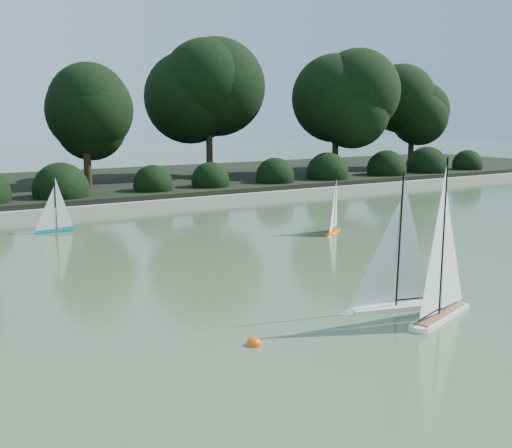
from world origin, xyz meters
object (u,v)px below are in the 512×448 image
object	(u,v)px
sailboat_teal	(51,223)
race_buoy	(254,345)
sailboat_white_a	(385,288)
sailboat_orange	(333,223)
sailboat_white_b	(445,291)

from	to	relation	value
sailboat_teal	race_buoy	bearing A→B (deg)	-89.08
sailboat_white_a	sailboat_orange	distance (m)	4.77
sailboat_white_b	sailboat_teal	size ratio (longest dim) A/B	1.63
sailboat_white_b	sailboat_teal	xyz separation A→B (m)	(-2.41, 7.51, -0.11)
sailboat_white_b	sailboat_teal	world-z (taller)	sailboat_white_b
sailboat_white_a	sailboat_orange	xyz separation A→B (m)	(2.49, 4.07, -0.07)
sailboat_white_b	race_buoy	bearing A→B (deg)	171.13
sailboat_white_b	sailboat_teal	bearing A→B (deg)	107.77
sailboat_white_b	sailboat_orange	size ratio (longest dim) A/B	1.49
sailboat_orange	sailboat_teal	bearing A→B (deg)	146.85
sailboat_orange	race_buoy	bearing A→B (deg)	-135.93
sailboat_white_a	race_buoy	size ratio (longest dim) A/B	10.49
sailboat_white_a	race_buoy	bearing A→B (deg)	-175.27
sailboat_teal	sailboat_white_a	bearing A→B (deg)	-74.16
race_buoy	sailboat_orange	bearing A→B (deg)	44.07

